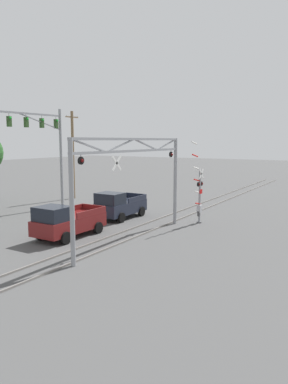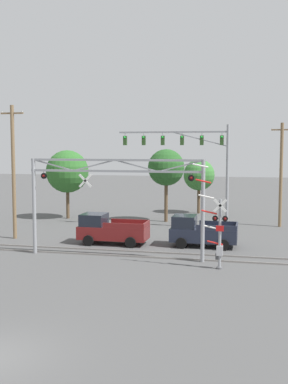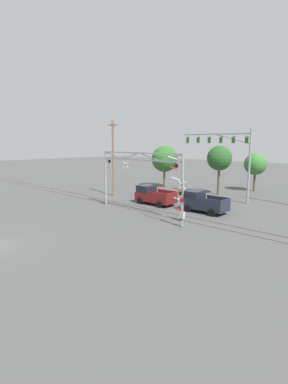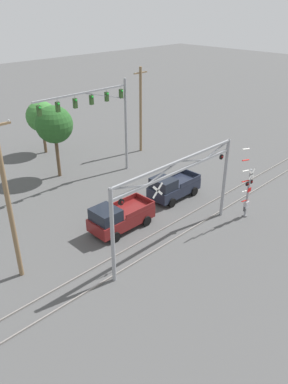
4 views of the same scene
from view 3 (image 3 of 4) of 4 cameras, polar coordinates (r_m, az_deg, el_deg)
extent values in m
cube|color=gray|center=(31.53, -0.52, -3.64)|extent=(80.00, 0.08, 0.10)
cube|color=gray|center=(32.55, 1.24, -3.22)|extent=(80.00, 0.08, 0.10)
cylinder|color=gray|center=(34.81, -7.32, 2.62)|extent=(0.24, 0.24, 6.19)
cylinder|color=gray|center=(27.26, 7.30, 0.73)|extent=(0.24, 0.24, 6.19)
cube|color=gray|center=(30.56, -0.91, 6.15)|extent=(11.17, 0.14, 0.14)
cube|color=gray|center=(30.53, -0.91, 7.44)|extent=(11.17, 0.14, 0.14)
cube|color=gray|center=(33.55, -5.94, 6.99)|extent=(2.75, 0.08, 0.76)
cube|color=gray|center=(31.52, -2.69, 6.87)|extent=(2.75, 0.08, 0.76)
cube|color=gray|center=(29.60, 0.98, 6.71)|extent=(2.75, 0.08, 0.76)
cube|color=gray|center=(27.82, 5.14, 6.50)|extent=(2.75, 0.08, 0.76)
cylinder|color=black|center=(34.08, -6.62, 5.83)|extent=(0.38, 0.10, 0.38)
sphere|color=#590C0C|center=(34.04, -6.72, 5.83)|extent=(0.18, 0.18, 0.18)
cylinder|color=gray|center=(34.07, -6.63, 6.23)|extent=(0.04, 0.04, 0.10)
cylinder|color=black|center=(27.46, 6.18, 4.97)|extent=(0.38, 0.10, 0.38)
sphere|color=#590C0C|center=(27.41, 6.09, 4.96)|extent=(0.18, 0.18, 0.18)
cylinder|color=gray|center=(27.45, 6.19, 5.47)|extent=(0.04, 0.04, 0.10)
cube|color=white|center=(31.90, -3.49, 5.16)|extent=(0.88, 0.03, 0.88)
cube|color=white|center=(31.90, -3.49, 5.16)|extent=(0.88, 0.03, 0.88)
cylinder|color=black|center=(31.89, -3.52, 5.16)|extent=(0.04, 0.04, 0.02)
cylinder|color=gray|center=(25.66, 7.34, -2.32)|extent=(0.16, 0.16, 3.99)
cylinder|color=#59595B|center=(26.12, 7.25, -6.50)|extent=(0.35, 0.35, 0.10)
cube|color=white|center=(25.28, 7.27, 1.30)|extent=(0.78, 0.03, 0.78)
cube|color=white|center=(25.28, 7.27, 1.30)|extent=(0.78, 0.03, 0.78)
cylinder|color=black|center=(25.26, 7.24, 1.30)|extent=(0.04, 0.04, 0.02)
cylinder|color=black|center=(25.65, 6.88, -0.27)|extent=(0.32, 0.09, 0.32)
sphere|color=#590C0C|center=(25.61, 6.80, -0.28)|extent=(0.16, 0.16, 0.16)
cylinder|color=black|center=(25.33, 7.89, -0.42)|extent=(0.32, 0.09, 0.32)
sphere|color=#590C0C|center=(25.28, 7.81, -0.43)|extent=(0.16, 0.16, 0.16)
cube|color=gray|center=(25.49, 7.38, -0.34)|extent=(0.64, 0.06, 0.06)
cube|color=red|center=(25.51, 7.22, -1.59)|extent=(0.44, 0.02, 0.32)
cube|color=#B2B2B7|center=(25.87, 7.30, -4.37)|extent=(0.36, 0.28, 0.56)
cylinder|color=red|center=(25.92, 6.84, -3.34)|extent=(0.89, 0.09, 0.26)
cylinder|color=white|center=(25.84, 6.57, -1.38)|extent=(0.89, 0.09, 0.26)
cylinder|color=red|center=(25.80, 6.30, 0.58)|extent=(0.89, 0.09, 0.26)
cylinder|color=white|center=(25.78, 6.02, 2.54)|extent=(0.89, 0.09, 0.26)
cylinder|color=red|center=(25.80, 5.75, 4.51)|extent=(0.89, 0.09, 0.26)
cylinder|color=white|center=(25.85, 5.47, 6.47)|extent=(0.89, 0.09, 0.26)
cube|color=#3F3F42|center=(26.01, 7.08, -5.07)|extent=(0.24, 0.12, 0.36)
cylinder|color=gray|center=(36.94, 19.42, 4.57)|extent=(0.24, 0.24, 8.78)
cube|color=gray|center=(38.99, 13.41, 10.66)|extent=(9.30, 0.14, 0.14)
cube|color=gray|center=(37.85, 16.45, 9.67)|extent=(4.67, 0.08, 1.28)
cylinder|color=gray|center=(41.25, 8.35, 10.53)|extent=(0.04, 0.04, 0.30)
cube|color=#28471E|center=(41.24, 8.33, 9.77)|extent=(0.30, 0.26, 0.80)
sphere|color=green|center=(41.11, 8.20, 10.15)|extent=(0.18, 0.18, 0.18)
cylinder|color=gray|center=(40.31, 10.30, 10.51)|extent=(0.04, 0.04, 0.30)
cube|color=#28471E|center=(40.30, 10.28, 9.73)|extent=(0.30, 0.26, 0.80)
sphere|color=green|center=(40.17, 10.15, 10.12)|extent=(0.18, 0.18, 0.18)
cylinder|color=gray|center=(39.41, 12.34, 10.47)|extent=(0.04, 0.04, 0.30)
cube|color=#28471E|center=(39.41, 12.31, 9.67)|extent=(0.30, 0.26, 0.80)
sphere|color=green|center=(39.27, 12.20, 10.07)|extent=(0.18, 0.18, 0.18)
cylinder|color=gray|center=(38.57, 14.48, 10.41)|extent=(0.04, 0.04, 0.30)
cube|color=#28471E|center=(38.56, 14.44, 9.60)|extent=(0.30, 0.26, 0.80)
sphere|color=green|center=(38.42, 14.34, 10.01)|extent=(0.18, 0.18, 0.18)
cylinder|color=gray|center=(37.78, 16.70, 10.34)|extent=(0.04, 0.04, 0.30)
cube|color=#28471E|center=(37.77, 16.66, 9.51)|extent=(0.30, 0.26, 0.80)
sphere|color=green|center=(37.63, 16.57, 9.93)|extent=(0.18, 0.18, 0.18)
cylinder|color=gray|center=(37.05, 19.02, 10.25)|extent=(0.04, 0.04, 0.30)
cube|color=#28471E|center=(37.04, 18.97, 9.40)|extent=(0.30, 0.26, 0.80)
sphere|color=green|center=(36.89, 18.89, 9.83)|extent=(0.18, 0.18, 0.18)
cube|color=maroon|center=(34.92, 2.22, -1.03)|extent=(4.91, 2.07, 0.92)
cube|color=black|center=(35.74, 0.47, 0.65)|extent=(1.69, 1.91, 0.85)
cube|color=maroon|center=(33.45, 2.30, -0.37)|extent=(2.82, 0.08, 0.38)
cube|color=maroon|center=(34.95, 4.47, 0.04)|extent=(2.82, 0.08, 0.38)
cube|color=maroon|center=(33.28, 5.32, -0.45)|extent=(0.10, 1.99, 0.38)
cylinder|color=black|center=(35.27, -0.77, -1.68)|extent=(0.76, 0.24, 0.76)
cylinder|color=black|center=(36.77, 1.52, -1.22)|extent=(0.76, 0.24, 0.76)
cylinder|color=black|center=(33.25, 2.98, -2.38)|extent=(0.76, 0.24, 0.76)
cylinder|color=black|center=(34.84, 5.23, -1.86)|extent=(0.76, 0.24, 0.76)
cube|color=#1E2333|center=(31.59, 11.60, -2.35)|extent=(4.60, 2.07, 0.92)
cube|color=black|center=(32.15, 9.60, -0.48)|extent=(1.58, 1.91, 0.85)
cube|color=#1E2333|center=(30.17, 12.05, -1.66)|extent=(2.62, 0.08, 0.38)
cube|color=#1E2333|center=(31.86, 13.95, -1.14)|extent=(2.62, 0.08, 0.38)
cube|color=#1E2333|center=(30.36, 15.23, -1.72)|extent=(0.10, 1.99, 0.38)
cylinder|color=black|center=(31.60, 8.37, -3.10)|extent=(0.76, 0.24, 0.76)
cylinder|color=black|center=(33.30, 10.46, -2.51)|extent=(0.76, 0.24, 0.76)
cylinder|color=black|center=(30.09, 12.80, -3.87)|extent=(0.76, 0.24, 0.76)
cylinder|color=black|center=(31.87, 14.75, -3.21)|extent=(0.76, 0.24, 0.76)
cylinder|color=brown|center=(40.30, -5.88, 6.31)|extent=(0.28, 0.28, 10.02)
cube|color=brown|center=(40.30, -5.99, 12.58)|extent=(1.80, 0.12, 0.12)
cylinder|color=silver|center=(40.93, -6.75, 12.66)|extent=(0.08, 0.08, 0.12)
cylinder|color=silver|center=(39.68, -5.21, 12.79)|extent=(0.08, 0.08, 0.12)
cylinder|color=brown|center=(48.11, 3.89, 2.73)|extent=(0.32, 0.32, 3.13)
sphere|color=#2D6628|center=(47.85, 3.93, 6.31)|extent=(4.11, 4.11, 4.11)
cylinder|color=brown|center=(42.63, 14.01, 2.10)|extent=(0.32, 0.32, 3.86)
sphere|color=#265623|center=(42.36, 14.18, 6.28)|extent=(3.38, 3.38, 3.38)
cylinder|color=brown|center=(47.28, 20.27, 1.90)|extent=(0.32, 0.32, 2.90)
sphere|color=#387533|center=(47.03, 20.45, 5.03)|extent=(3.25, 3.25, 3.25)
camera|label=1|loc=(41.24, -32.88, 6.38)|focal=35.00mm
camera|label=2|loc=(14.80, -74.04, 1.44)|focal=45.00mm
camera|label=4|loc=(39.56, -35.99, 19.20)|focal=35.00mm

